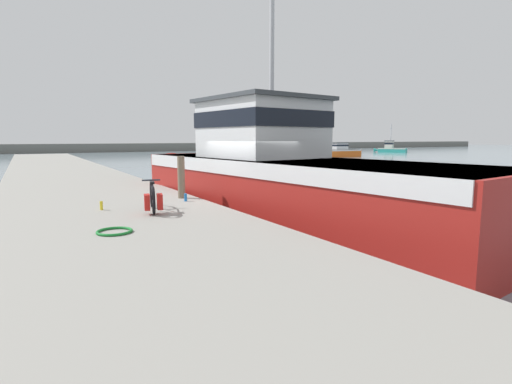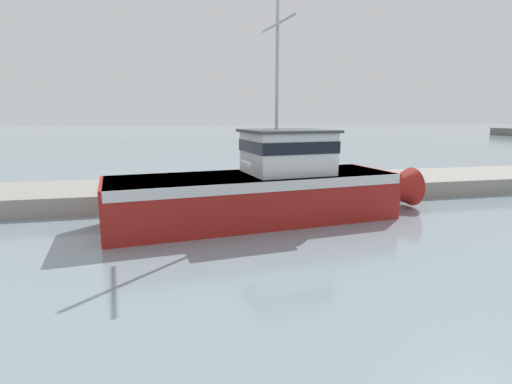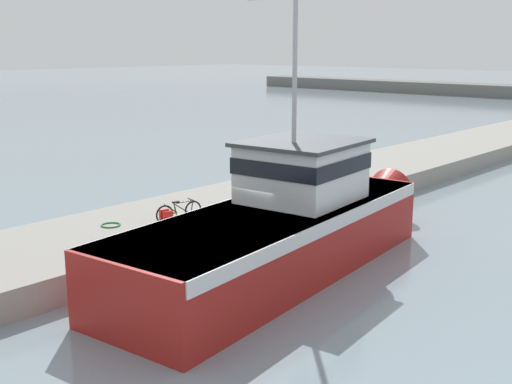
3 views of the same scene
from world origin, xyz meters
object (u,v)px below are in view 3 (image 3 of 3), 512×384
object	(u,v)px
bicycle_touring	(175,213)
water_bottle_by_bike	(175,209)
fishing_boat_main	(286,223)
water_bottle_on_curb	(224,219)
mooring_post	(240,202)

from	to	relation	value
bicycle_touring	water_bottle_by_bike	bearing A→B (deg)	152.22
fishing_boat_main	water_bottle_on_curb	xyz separation A→B (m)	(-2.90, 0.23, -0.46)
water_bottle_on_curb	water_bottle_by_bike	size ratio (longest dim) A/B	1.01
water_bottle_on_curb	bicycle_touring	bearing A→B (deg)	-137.28
mooring_post	water_bottle_on_curb	bearing A→B (deg)	-100.27
mooring_post	water_bottle_by_bike	distance (m)	2.55
water_bottle_on_curb	water_bottle_by_bike	xyz separation A→B (m)	(-2.23, -0.25, -0.00)
bicycle_touring	water_bottle_by_bike	xyz separation A→B (m)	(-1.01, 0.88, -0.22)
water_bottle_by_bike	bicycle_touring	bearing A→B (deg)	-40.93
water_bottle_on_curb	fishing_boat_main	bearing A→B (deg)	-4.50
fishing_boat_main	water_bottle_by_bike	xyz separation A→B (m)	(-5.13, -0.02, -0.46)
fishing_boat_main	water_bottle_on_curb	distance (m)	2.95
water_bottle_on_curb	water_bottle_by_bike	world-z (taller)	water_bottle_on_curb
mooring_post	bicycle_touring	bearing A→B (deg)	-127.11
bicycle_touring	water_bottle_on_curb	world-z (taller)	bicycle_touring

